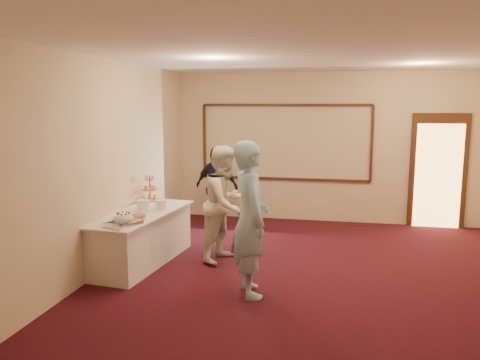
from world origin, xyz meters
name	(u,v)px	position (x,y,z in m)	size (l,w,h in m)	color
floor	(316,283)	(0.00, 0.00, 0.00)	(7.00, 7.00, 0.00)	black
room_walls	(320,131)	(0.00, 0.00, 2.03)	(6.04, 7.04, 3.02)	beige
wall_molding	(285,142)	(-0.80, 3.47, 1.60)	(3.45, 0.04, 1.55)	#351C10
doorway	(438,172)	(2.15, 3.45, 1.08)	(1.05, 0.07, 2.20)	#351C10
buffet_table	(141,238)	(-2.60, 0.32, 0.39)	(1.02, 2.16, 0.77)	silver
pavlova_tray	(123,220)	(-2.50, -0.44, 0.84)	(0.45, 0.52, 0.17)	silver
cupcake_stand	(150,190)	(-2.81, 1.20, 0.94)	(0.33, 0.33, 0.48)	#E9474D
plate_stack_a	(143,205)	(-2.60, 0.43, 0.85)	(0.20, 0.20, 0.17)	white
plate_stack_b	(161,205)	(-2.38, 0.57, 0.84)	(0.18, 0.18, 0.15)	white
tart	(138,217)	(-2.48, -0.04, 0.80)	(0.26, 0.26, 0.05)	white
man	(250,219)	(-0.80, -0.50, 0.96)	(0.70, 0.46, 1.92)	#9ED3F1
woman	(225,203)	(-1.40, 0.72, 0.88)	(0.85, 0.66, 1.75)	silver
guest	(217,187)	(-2.04, 2.69, 0.78)	(0.91, 0.38, 1.55)	black
camera_flash	(224,168)	(-1.82, 2.39, 1.18)	(0.07, 0.04, 0.05)	white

